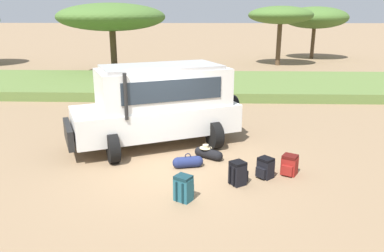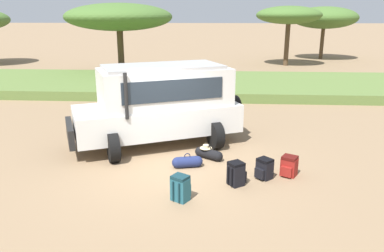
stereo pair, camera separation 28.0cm
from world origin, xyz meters
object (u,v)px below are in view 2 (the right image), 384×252
(backpack_outermost, at_px, (236,174))
(acacia_tree_right_mid, at_px, (289,15))
(acacia_tree_far_right, at_px, (324,18))
(duffel_bag_low_black_case, at_px, (209,154))
(safari_vehicle, at_px, (161,103))
(backpack_cluster_center, at_px, (289,166))
(duffel_bag_soft_canvas, at_px, (187,162))
(backpack_beside_front_wheel, at_px, (181,188))
(acacia_tree_centre_back, at_px, (119,17))
(backpack_near_rear_wheel, at_px, (264,169))

(backpack_outermost, relative_size, acacia_tree_right_mid, 0.12)
(acacia_tree_far_right, bearing_deg, duffel_bag_low_black_case, -110.94)
(safari_vehicle, height_order, acacia_tree_right_mid, acacia_tree_right_mid)
(backpack_cluster_center, relative_size, acacia_tree_far_right, 0.09)
(duffel_bag_soft_canvas, xyz_separation_m, acacia_tree_right_mid, (6.11, 20.74, 3.62))
(backpack_beside_front_wheel, height_order, duffel_bag_soft_canvas, backpack_beside_front_wheel)
(duffel_bag_soft_canvas, height_order, acacia_tree_far_right, acacia_tree_far_right)
(backpack_cluster_center, height_order, acacia_tree_centre_back, acacia_tree_centre_back)
(backpack_beside_front_wheel, bearing_deg, backpack_near_rear_wheel, 32.83)
(backpack_outermost, xyz_separation_m, duffel_bag_soft_canvas, (-1.23, 0.98, -0.13))
(safari_vehicle, bearing_deg, duffel_bag_low_black_case, -38.18)
(duffel_bag_low_black_case, bearing_deg, acacia_tree_far_right, 69.06)
(duffel_bag_low_black_case, bearing_deg, backpack_outermost, -67.14)
(backpack_near_rear_wheel, relative_size, duffel_bag_low_black_case, 0.65)
(backpack_beside_front_wheel, xyz_separation_m, acacia_tree_far_right, (10.02, 27.22, 3.27))
(backpack_cluster_center, bearing_deg, safari_vehicle, 148.06)
(acacia_tree_far_right, bearing_deg, duffel_bag_soft_canvas, -111.53)
(safari_vehicle, bearing_deg, backpack_cluster_center, -31.94)
(backpack_beside_front_wheel, relative_size, duffel_bag_low_black_case, 0.74)
(duffel_bag_low_black_case, bearing_deg, safari_vehicle, 141.82)
(safari_vehicle, distance_m, duffel_bag_low_black_case, 2.22)
(duffel_bag_soft_canvas, height_order, acacia_tree_right_mid, acacia_tree_right_mid)
(backpack_beside_front_wheel, xyz_separation_m, acacia_tree_centre_back, (-5.57, 17.25, 3.40))
(duffel_bag_low_black_case, xyz_separation_m, duffel_bag_soft_canvas, (-0.55, -0.64, -0.00))
(safari_vehicle, bearing_deg, backpack_outermost, -52.10)
(acacia_tree_right_mid, xyz_separation_m, acacia_tree_far_right, (3.90, 4.65, -0.21))
(backpack_near_rear_wheel, bearing_deg, backpack_outermost, -149.89)
(safari_vehicle, height_order, duffel_bag_low_black_case, safari_vehicle)
(duffel_bag_low_black_case, bearing_deg, backpack_beside_front_wheel, -102.54)
(backpack_beside_front_wheel, height_order, backpack_cluster_center, backpack_beside_front_wheel)
(acacia_tree_right_mid, bearing_deg, acacia_tree_far_right, 50.02)
(backpack_outermost, relative_size, acacia_tree_far_right, 0.10)
(backpack_outermost, bearing_deg, backpack_beside_front_wheel, -145.70)
(safari_vehicle, xyz_separation_m, backpack_outermost, (2.18, -2.81, -1.01))
(backpack_beside_front_wheel, xyz_separation_m, backpack_outermost, (1.24, 0.84, -0.00))
(acacia_tree_centre_back, bearing_deg, backpack_outermost, -67.47)
(duffel_bag_low_black_case, relative_size, acacia_tree_centre_back, 0.11)
(backpack_beside_front_wheel, distance_m, backpack_cluster_center, 2.96)
(safari_vehicle, height_order, backpack_cluster_center, safari_vehicle)
(safari_vehicle, height_order, backpack_beside_front_wheel, safari_vehicle)
(backpack_cluster_center, xyz_separation_m, backpack_outermost, (-1.34, -0.61, 0.03))
(backpack_cluster_center, distance_m, backpack_near_rear_wheel, 0.67)
(backpack_cluster_center, height_order, duffel_bag_soft_canvas, backpack_cluster_center)
(safari_vehicle, distance_m, backpack_beside_front_wheel, 3.90)
(backpack_beside_front_wheel, height_order, backpack_near_rear_wheel, backpack_beside_front_wheel)
(safari_vehicle, distance_m, backpack_near_rear_wheel, 3.89)
(backpack_beside_front_wheel, height_order, acacia_tree_right_mid, acacia_tree_right_mid)
(duffel_bag_low_black_case, bearing_deg, backpack_near_rear_wheel, -41.35)
(backpack_beside_front_wheel, bearing_deg, acacia_tree_right_mid, 74.83)
(duffel_bag_low_black_case, xyz_separation_m, acacia_tree_centre_back, (-6.12, 14.78, 3.53))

